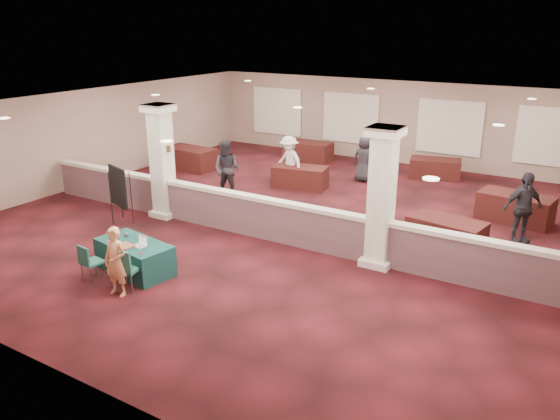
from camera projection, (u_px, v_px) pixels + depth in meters
The scene contains 33 objects.
ground at pixel (296, 222), 15.29m from camera, with size 16.00×16.00×0.00m, color #451117.
wall_back at pixel (398, 122), 21.24m from camera, with size 16.00×0.04×3.20m, color #82695A.
wall_front at pixel (39, 279), 8.30m from camera, with size 16.00×0.04×3.20m, color #82695A.
wall_left at pixel (94, 136), 18.68m from camera, with size 0.04×16.00×3.20m, color #82695A.
ceiling at pixel (298, 107), 14.25m from camera, with size 16.00×16.00×0.02m, color white.
partition_wall at pixel (268, 218), 13.89m from camera, with size 15.60×0.28×1.10m.
column_left at pixel (162, 160), 15.26m from camera, with size 0.72×0.72×3.20m.
column_right at pixel (382, 197), 12.07m from camera, with size 0.72×0.72×3.20m.
sconce_left at pixel (154, 146), 15.27m from camera, with size 0.12×0.12×0.18m.
sconce_right at pixel (169, 149), 15.00m from camera, with size 0.12×0.12×0.18m.
near_table at pixel (135, 257), 12.14m from camera, with size 1.81×0.90×0.69m, color #0F3936.
conf_chair_main at pixel (125, 266), 11.20m from camera, with size 0.56×0.56×0.93m.
conf_chair_side at pixel (89, 260), 11.67m from camera, with size 0.46×0.46×0.81m.
easel_board at pixel (118, 187), 14.91m from camera, with size 0.91×0.56×1.60m.
woman at pixel (116, 262), 10.98m from camera, with size 0.52×0.35×1.46m, color tan.
far_table_front_left at pixel (190, 158), 20.69m from camera, with size 1.99×1.00×0.81m, color black.
far_table_front_center at pixel (300, 177), 18.36m from camera, with size 1.79×0.89×0.72m, color black.
far_table_front_right at pixel (446, 234), 13.43m from camera, with size 1.81×0.90×0.73m, color black.
far_table_back_left at pixel (308, 151), 21.96m from camera, with size 1.87×0.93×0.76m, color black.
far_table_back_center at pixel (435, 169), 19.45m from camera, with size 1.74×0.87×0.71m, color black.
far_table_back_right at pixel (515, 208), 15.21m from camera, with size 1.93×0.97×0.78m, color black.
attendee_a at pixel (227, 169), 17.12m from camera, with size 0.89×0.49×1.84m, color black.
attendee_b at pixel (289, 161), 18.42m from camera, with size 1.09×0.50×1.71m, color white.
attendee_c at pixel (523, 208), 13.59m from camera, with size 1.08×0.51×1.83m, color black.
attendee_d at pixel (364, 159), 18.94m from camera, with size 0.79×0.43×1.60m, color black.
laptop_base at pixel (139, 246), 11.81m from camera, with size 0.31×0.22×0.02m, color silver.
laptop_screen at pixel (143, 240), 11.85m from camera, with size 0.31×0.01×0.21m, color silver.
screen_glow at pixel (143, 240), 11.85m from camera, with size 0.29×0.00×0.18m, color silver.
knitting at pixel (126, 246), 11.82m from camera, with size 0.38×0.29×0.03m, color #B3531C.
yarn_cream at pixel (116, 236), 12.26m from camera, with size 0.10×0.10×0.10m, color beige.
yarn_red at pixel (118, 233), 12.45m from camera, with size 0.10×0.10×0.10m, color maroon.
yarn_grey at pixel (126, 234), 12.35m from camera, with size 0.10×0.10×0.10m, color #48484D.
scissors at pixel (140, 253), 11.45m from camera, with size 0.11×0.03×0.01m, color #B6131C.
Camera 1 is at (7.03, -12.51, 5.29)m, focal length 35.00 mm.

